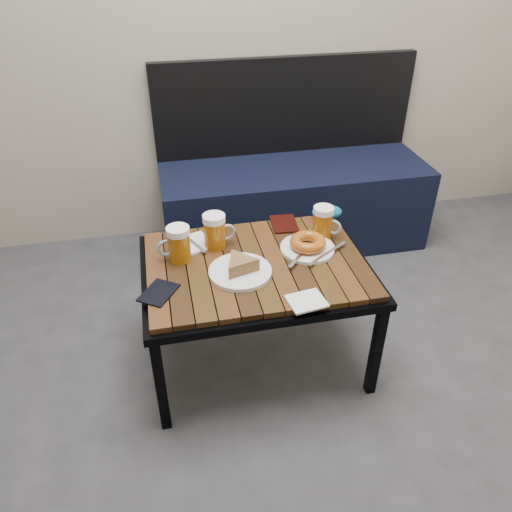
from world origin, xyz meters
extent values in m
cube|color=black|center=(0.29, 1.74, 0.23)|extent=(1.40, 0.50, 0.45)
cube|color=black|center=(0.29, 1.97, 0.70)|extent=(1.40, 0.05, 0.50)
cube|color=black|center=(-0.49, 0.62, 0.21)|extent=(0.03, 0.03, 0.42)
cube|color=black|center=(0.29, 0.62, 0.21)|extent=(0.04, 0.03, 0.42)
cube|color=black|center=(-0.49, 1.18, 0.21)|extent=(0.03, 0.04, 0.42)
cube|color=black|center=(0.29, 1.18, 0.21)|extent=(0.04, 0.04, 0.42)
cube|color=black|center=(-0.10, 0.90, 0.43)|extent=(0.84, 0.62, 0.03)
cube|color=#36210C|center=(-0.10, 0.90, 0.46)|extent=(0.80, 0.58, 0.02)
cylinder|color=#9C560C|center=(-0.37, 0.97, 0.53)|extent=(0.08, 0.08, 0.11)
cylinder|color=white|center=(-0.37, 0.97, 0.60)|extent=(0.08, 0.08, 0.03)
torus|color=#8C999E|center=(-0.41, 0.98, 0.53)|extent=(0.07, 0.01, 0.07)
cylinder|color=#9C560C|center=(-0.23, 1.03, 0.53)|extent=(0.09, 0.09, 0.11)
cylinder|color=white|center=(-0.23, 1.03, 0.60)|extent=(0.09, 0.09, 0.03)
torus|color=#8C999E|center=(-0.18, 1.04, 0.53)|extent=(0.07, 0.02, 0.07)
cylinder|color=#9C560C|center=(0.20, 1.02, 0.52)|extent=(0.11, 0.11, 0.10)
cylinder|color=white|center=(0.20, 1.02, 0.59)|extent=(0.08, 0.08, 0.02)
torus|color=#8C999E|center=(0.24, 1.00, 0.52)|extent=(0.06, 0.05, 0.06)
cylinder|color=white|center=(-0.16, 0.84, 0.48)|extent=(0.23, 0.23, 0.02)
cylinder|color=white|center=(0.11, 0.94, 0.48)|extent=(0.21, 0.21, 0.01)
torus|color=#7F390B|center=(0.11, 0.94, 0.51)|extent=(0.14, 0.14, 0.04)
cube|color=#A5A8AD|center=(0.17, 0.88, 0.49)|extent=(0.19, 0.13, 0.00)
cube|color=#A5A8AD|center=(0.06, 0.88, 0.49)|extent=(0.12, 0.13, 0.00)
cube|color=white|center=(-0.31, 1.06, 0.48)|extent=(0.17, 0.17, 0.01)
cube|color=#A5A8AD|center=(-0.31, 1.06, 0.48)|extent=(0.09, 0.17, 0.00)
cube|color=white|center=(0.02, 0.64, 0.48)|extent=(0.13, 0.12, 0.01)
cube|color=black|center=(-0.46, 0.78, 0.48)|extent=(0.15, 0.16, 0.01)
cube|color=black|center=(0.08, 1.14, 0.48)|extent=(0.11, 0.15, 0.01)
ellipsoid|color=#054F80|center=(0.26, 1.16, 0.50)|extent=(0.14, 0.10, 0.06)
camera|label=1|loc=(-0.41, -0.58, 1.52)|focal=35.00mm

